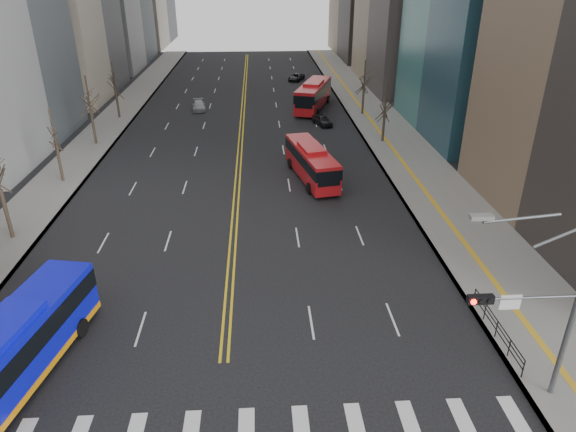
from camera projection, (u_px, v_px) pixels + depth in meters
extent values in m
cube|color=gray|center=(385.00, 129.00, 62.45)|extent=(7.00, 130.00, 0.15)
cube|color=gray|center=(101.00, 134.00, 60.61)|extent=(5.00, 130.00, 0.15)
cube|color=silver|center=(524.00, 432.00, 21.86)|extent=(0.70, 4.00, 0.01)
cube|color=gold|center=(241.00, 111.00, 70.50)|extent=(0.15, 100.00, 0.01)
cube|color=gold|center=(244.00, 111.00, 70.52)|extent=(0.15, 100.00, 0.01)
cylinder|color=slate|center=(570.00, 325.00, 22.02)|extent=(0.24, 0.24, 8.00)
cylinder|color=slate|center=(526.00, 298.00, 21.24)|extent=(4.50, 0.12, 0.12)
cube|color=black|center=(480.00, 299.00, 21.14)|extent=(1.10, 0.28, 0.38)
cylinder|color=#FF190C|center=(474.00, 302.00, 20.97)|extent=(0.24, 0.08, 0.24)
cylinder|color=black|center=(482.00, 302.00, 20.99)|extent=(0.24, 0.08, 0.24)
cylinder|color=black|center=(490.00, 301.00, 21.01)|extent=(0.24, 0.08, 0.24)
cube|color=silver|center=(510.00, 302.00, 21.29)|extent=(0.90, 0.06, 0.70)
cube|color=#999993|center=(481.00, 217.00, 19.44)|extent=(0.90, 0.35, 0.18)
cube|color=black|center=(498.00, 321.00, 26.81)|extent=(0.04, 6.00, 0.04)
cylinder|color=black|center=(523.00, 369.00, 24.34)|extent=(0.06, 0.06, 1.00)
cylinder|color=black|center=(509.00, 348.00, 25.68)|extent=(0.06, 0.06, 1.00)
cylinder|color=black|center=(496.00, 329.00, 27.03)|extent=(0.06, 0.06, 1.00)
cylinder|color=black|center=(485.00, 312.00, 28.37)|extent=(0.06, 0.06, 1.00)
cylinder|color=black|center=(474.00, 296.00, 29.72)|extent=(0.06, 0.06, 1.00)
cylinder|color=black|center=(7.00, 215.00, 36.49)|extent=(0.28, 0.28, 3.90)
cylinder|color=black|center=(60.00, 163.00, 46.43)|extent=(0.28, 0.28, 3.60)
cylinder|color=black|center=(94.00, 127.00, 56.21)|extent=(0.28, 0.28, 4.00)
cylinder|color=black|center=(118.00, 104.00, 66.12)|extent=(0.28, 0.28, 3.80)
cylinder|color=black|center=(383.00, 127.00, 57.15)|extent=(0.28, 0.28, 3.50)
cylinder|color=black|center=(363.00, 101.00, 67.86)|extent=(0.28, 0.28, 3.75)
cube|color=#0E12D6|center=(8.00, 357.00, 23.44)|extent=(4.79, 12.44, 2.90)
cube|color=black|center=(5.00, 347.00, 23.19)|extent=(4.86, 12.47, 1.04)
cube|color=#0E12D6|center=(0.00, 329.00, 22.76)|extent=(2.80, 4.57, 0.40)
cube|color=orange|center=(15.00, 377.00, 23.98)|extent=(4.86, 12.47, 0.35)
cylinder|color=black|center=(37.00, 324.00, 27.63)|extent=(0.48, 1.04, 1.00)
cylinder|color=black|center=(81.00, 328.00, 27.33)|extent=(0.48, 1.04, 1.00)
cube|color=#B41317|center=(311.00, 162.00, 47.11)|extent=(4.20, 10.36, 2.59)
cube|color=black|center=(311.00, 157.00, 46.88)|extent=(4.26, 10.40, 0.94)
cube|color=#B41317|center=(312.00, 148.00, 46.50)|extent=(2.48, 3.83, 0.40)
cylinder|color=black|center=(309.00, 188.00, 44.53)|extent=(0.49, 1.04, 1.00)
cylinder|color=black|center=(334.00, 186.00, 45.05)|extent=(0.49, 1.04, 1.00)
cylinder|color=black|center=(290.00, 163.00, 50.17)|extent=(0.49, 1.04, 1.00)
cylinder|color=black|center=(313.00, 161.00, 50.68)|extent=(0.49, 1.04, 1.00)
cube|color=#B41317|center=(313.00, 95.00, 70.67)|extent=(6.22, 12.13, 3.11)
cube|color=black|center=(313.00, 91.00, 70.42)|extent=(6.29, 12.17, 1.11)
cube|color=#B41317|center=(314.00, 83.00, 69.95)|extent=(3.33, 4.62, 0.40)
cylinder|color=black|center=(297.00, 111.00, 68.28)|extent=(0.59, 1.04, 1.00)
cylinder|color=black|center=(317.00, 113.00, 67.68)|extent=(0.59, 1.04, 1.00)
cylinder|color=black|center=(310.00, 98.00, 74.90)|extent=(0.59, 1.04, 1.00)
cylinder|color=black|center=(328.00, 100.00, 74.30)|extent=(0.59, 1.04, 1.00)
imported|color=black|center=(322.00, 120.00, 63.83)|extent=(2.62, 4.00, 1.27)
imported|color=#9B9BA0|center=(199.00, 106.00, 70.63)|extent=(2.24, 4.41, 1.23)
imported|color=black|center=(296.00, 77.00, 88.88)|extent=(3.45, 4.64, 1.17)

